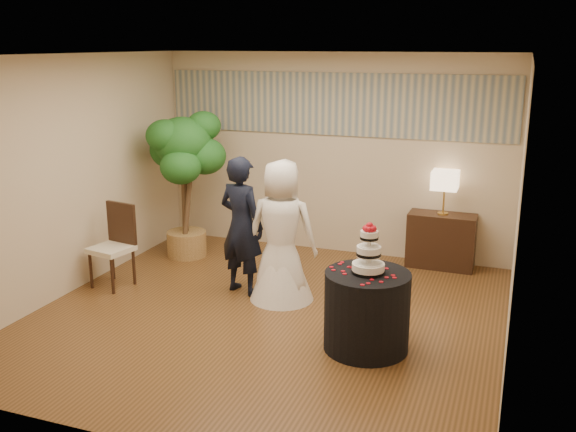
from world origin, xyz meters
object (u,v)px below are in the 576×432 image
at_px(ficus_tree, 184,184).
at_px(side_chair, 111,247).
at_px(wedding_cake, 369,248).
at_px(console, 441,241).
at_px(table_lamp, 444,193).
at_px(bride, 282,231).
at_px(cake_table, 367,311).
at_px(groom, 242,226).

height_order(ficus_tree, side_chair, ficus_tree).
relative_size(wedding_cake, console, 0.57).
distance_m(table_lamp, side_chair, 4.29).
distance_m(bride, cake_table, 1.58).
relative_size(console, table_lamp, 1.51).
bearing_deg(console, wedding_cake, -97.42).
bearing_deg(bride, side_chair, 4.77).
xyz_separation_m(wedding_cake, table_lamp, (0.38, 2.68, -0.02)).
relative_size(bride, wedding_cake, 3.29).
xyz_separation_m(console, side_chair, (-3.70, -2.12, 0.15)).
height_order(cake_table, table_lamp, table_lamp).
distance_m(wedding_cake, side_chair, 3.41).
bearing_deg(bride, cake_table, 139.14).
bearing_deg(wedding_cake, bride, 143.66).
relative_size(bride, cake_table, 2.00).
bearing_deg(side_chair, bride, 19.93).
bearing_deg(side_chair, table_lamp, 40.41).
relative_size(console, side_chair, 0.86).
distance_m(groom, side_chair, 1.65).
relative_size(table_lamp, ficus_tree, 0.28).
distance_m(cake_table, ficus_tree, 3.65).
bearing_deg(table_lamp, ficus_tree, -167.51).
relative_size(ficus_tree, side_chair, 2.02).
xyz_separation_m(bride, side_chair, (-2.10, -0.34, -0.32)).
height_order(cake_table, side_chair, side_chair).
relative_size(groom, side_chair, 1.62).
height_order(cake_table, ficus_tree, ficus_tree).
distance_m(bride, console, 2.44).
bearing_deg(ficus_tree, side_chair, -101.73).
xyz_separation_m(groom, cake_table, (1.75, -0.95, -0.44)).
xyz_separation_m(bride, wedding_cake, (1.23, -0.90, 0.21)).
distance_m(groom, ficus_tree, 1.63).
relative_size(cake_table, table_lamp, 1.43).
bearing_deg(bride, ficus_tree, -33.77).
bearing_deg(bride, groom, -9.53).
height_order(console, side_chair, side_chair).
bearing_deg(console, table_lamp, 0.00).
xyz_separation_m(bride, table_lamp, (1.60, 1.77, 0.19)).
bearing_deg(side_chair, ficus_tree, 88.91).
distance_m(cake_table, console, 2.70).
relative_size(cake_table, side_chair, 0.81).
height_order(cake_table, wedding_cake, wedding_cake).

